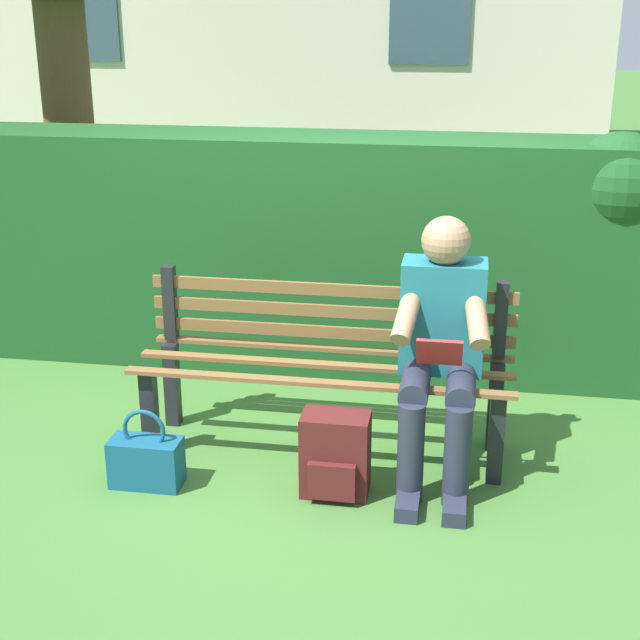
{
  "coord_description": "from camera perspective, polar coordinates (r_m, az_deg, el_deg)",
  "views": [
    {
      "loc": [
        -0.64,
        3.88,
        2.05
      ],
      "look_at": [
        0.0,
        0.1,
        0.71
      ],
      "focal_mm": 50.11,
      "sensor_mm": 36.0,
      "label": 1
    }
  ],
  "objects": [
    {
      "name": "ground",
      "position": [
        4.43,
        0.22,
        -8.32
      ],
      "size": [
        60.0,
        60.0,
        0.0
      ],
      "primitive_type": "plane",
      "color": "#3D6B2D"
    },
    {
      "name": "park_bench",
      "position": [
        4.32,
        0.39,
        -2.58
      ],
      "size": [
        1.8,
        0.5,
        0.84
      ],
      "color": "black",
      "rests_on": "ground"
    },
    {
      "name": "person_seated",
      "position": [
        4.03,
        7.71,
        -1.48
      ],
      "size": [
        0.44,
        0.73,
        1.19
      ],
      "color": "#1E6672",
      "rests_on": "ground"
    },
    {
      "name": "hedge_backdrop",
      "position": [
        5.33,
        -1.29,
        4.66
      ],
      "size": [
        5.98,
        0.67,
        1.44
      ],
      "color": "#19471E",
      "rests_on": "ground"
    },
    {
      "name": "backpack",
      "position": [
        3.99,
        0.99,
        -8.64
      ],
      "size": [
        0.3,
        0.26,
        0.38
      ],
      "color": "#4C1919",
      "rests_on": "ground"
    },
    {
      "name": "handbag",
      "position": [
        4.16,
        -11.04,
        -8.79
      ],
      "size": [
        0.32,
        0.16,
        0.37
      ],
      "color": "navy",
      "rests_on": "ground"
    }
  ]
}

